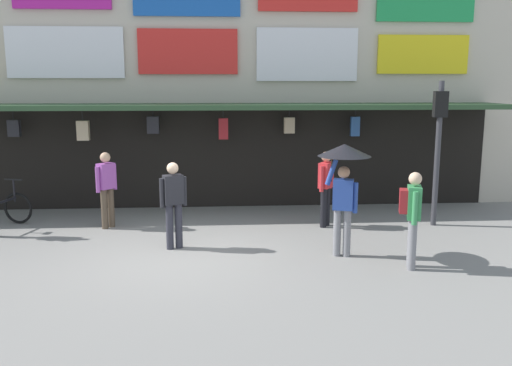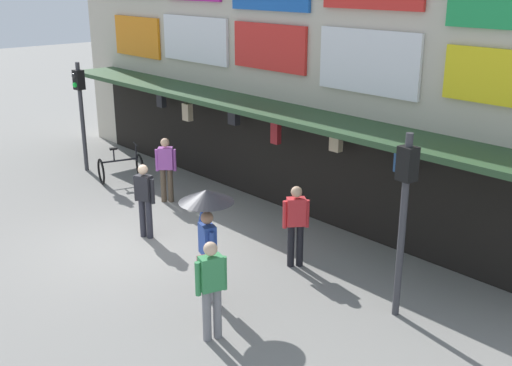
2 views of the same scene
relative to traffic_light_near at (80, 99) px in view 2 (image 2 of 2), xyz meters
The scene contains 10 objects.
ground_plane 6.26m from the traffic_light_near, 17.43° to the right, with size 80.00×80.00×0.00m, color gray.
shopfront 6.54m from the traffic_light_near, 26.52° to the left, with size 18.00×2.60×8.00m.
traffic_light_near is the anchor object (origin of this frame).
traffic_light_far 11.15m from the traffic_light_near, ahead, with size 0.31×0.34×3.20m.
bicycle_parked 2.40m from the traffic_light_near, ahead, with size 1.01×1.31×1.05m.
pedestrian_in_green 5.77m from the traffic_light_near, 14.05° to the right, with size 0.50×0.34×1.68m.
pedestrian_in_blue 10.07m from the traffic_light_near, 16.13° to the right, with size 0.42×0.51×1.68m.
pedestrian_with_umbrella 8.85m from the traffic_light_near, 13.39° to the right, with size 0.96×0.96×2.08m.
pedestrian_in_black 8.77m from the traffic_light_near, ahead, with size 0.39×0.45×1.68m.
pedestrian_in_purple 4.08m from the traffic_light_near, ahead, with size 0.40×0.42×1.68m.
Camera 2 is at (10.85, -6.24, 5.51)m, focal length 43.22 mm.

